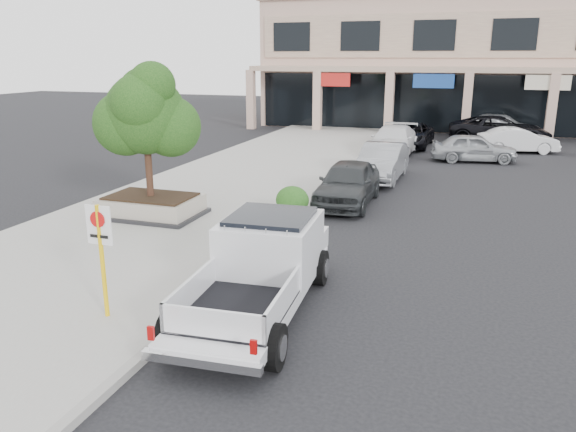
# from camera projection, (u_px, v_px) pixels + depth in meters

# --- Properties ---
(ground) EXTENTS (120.00, 120.00, 0.00)m
(ground) POSITION_uv_depth(u_px,v_px,m) (294.00, 289.00, 12.93)
(ground) COLOR black
(ground) RESTS_ON ground
(sidewalk) EXTENTS (8.00, 52.00, 0.15)m
(sidewalk) POSITION_uv_depth(u_px,v_px,m) (199.00, 204.00, 20.05)
(sidewalk) COLOR gray
(sidewalk) RESTS_ON ground
(curb) EXTENTS (0.20, 52.00, 0.15)m
(curb) POSITION_uv_depth(u_px,v_px,m) (305.00, 213.00, 18.85)
(curb) COLOR gray
(curb) RESTS_ON ground
(strip_mall) EXTENTS (40.55, 12.43, 9.50)m
(strip_mall) POSITION_uv_depth(u_px,v_px,m) (546.00, 62.00, 40.14)
(strip_mall) COLOR tan
(strip_mall) RESTS_ON ground
(planter) EXTENTS (3.20, 2.20, 0.68)m
(planter) POSITION_uv_depth(u_px,v_px,m) (151.00, 206.00, 18.21)
(planter) COLOR black
(planter) RESTS_ON sidewalk
(planter_tree) EXTENTS (2.90, 2.55, 4.00)m
(planter_tree) POSITION_uv_depth(u_px,v_px,m) (152.00, 114.00, 17.50)
(planter_tree) COLOR black
(planter_tree) RESTS_ON planter
(no_parking_sign) EXTENTS (0.55, 0.09, 2.30)m
(no_parking_sign) POSITION_uv_depth(u_px,v_px,m) (101.00, 246.00, 10.85)
(no_parking_sign) COLOR yellow
(no_parking_sign) RESTS_ON sidewalk
(hedge) EXTENTS (1.10, 0.99, 0.93)m
(hedge) POSITION_uv_depth(u_px,v_px,m) (292.00, 200.00, 18.36)
(hedge) COLOR #194213
(hedge) RESTS_ON sidewalk
(pickup_truck) EXTENTS (2.55, 6.04, 1.86)m
(pickup_truck) POSITION_uv_depth(u_px,v_px,m) (256.00, 272.00, 11.44)
(pickup_truck) COLOR silver
(pickup_truck) RESTS_ON ground
(curb_car_a) EXTENTS (1.89, 4.61, 1.56)m
(curb_car_a) POSITION_uv_depth(u_px,v_px,m) (348.00, 183.00, 20.10)
(curb_car_a) COLOR #2A2D2F
(curb_car_a) RESTS_ON ground
(curb_car_b) EXTENTS (1.77, 4.75, 1.55)m
(curb_car_b) POSITION_uv_depth(u_px,v_px,m) (382.00, 162.00, 24.09)
(curb_car_b) COLOR gray
(curb_car_b) RESTS_ON ground
(curb_car_c) EXTENTS (2.38, 5.44, 1.56)m
(curb_car_c) POSITION_uv_depth(u_px,v_px,m) (393.00, 141.00, 29.99)
(curb_car_c) COLOR silver
(curb_car_c) RESTS_ON ground
(curb_car_d) EXTENTS (2.55, 5.10, 1.39)m
(curb_car_d) POSITION_uv_depth(u_px,v_px,m) (410.00, 135.00, 32.90)
(curb_car_d) COLOR black
(curb_car_d) RESTS_ON ground
(lot_car_a) EXTENTS (4.40, 2.36, 1.42)m
(lot_car_a) POSITION_uv_depth(u_px,v_px,m) (474.00, 148.00, 28.23)
(lot_car_a) COLOR #9FA2A7
(lot_car_a) RESTS_ON ground
(lot_car_b) EXTENTS (4.40, 2.45, 1.37)m
(lot_car_b) POSITION_uv_depth(u_px,v_px,m) (518.00, 140.00, 30.90)
(lot_car_b) COLOR silver
(lot_car_b) RESTS_ON ground
(lot_car_d) EXTENTS (5.96, 2.77, 1.65)m
(lot_car_d) POSITION_uv_depth(u_px,v_px,m) (499.00, 130.00, 34.11)
(lot_car_d) COLOR black
(lot_car_d) RESTS_ON ground
(lot_car_e) EXTENTS (4.99, 2.35, 1.65)m
(lot_car_e) POSITION_uv_depth(u_px,v_px,m) (501.00, 126.00, 36.26)
(lot_car_e) COLOR #A6AAAE
(lot_car_e) RESTS_ON ground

